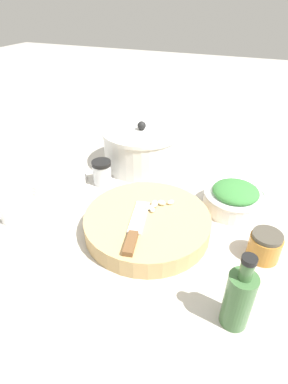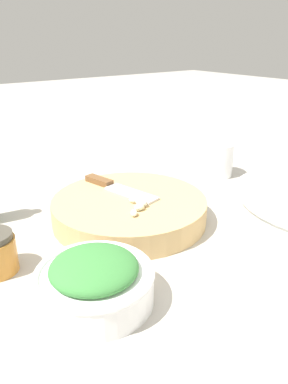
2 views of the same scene
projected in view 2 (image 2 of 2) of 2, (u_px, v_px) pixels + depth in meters
name	position (u px, v px, depth m)	size (l,w,h in m)	color
ground_plane	(163.00, 218.00, 0.78)	(5.00, 5.00, 0.00)	#B2ADA3
cutting_board	(129.00, 209.00, 0.76)	(0.31, 0.31, 0.05)	tan
chef_knife	(115.00, 187.00, 0.80)	(0.07, 0.19, 0.01)	brown
garlic_cloves	(138.00, 204.00, 0.71)	(0.06, 0.07, 0.02)	silver
herb_bowl	(95.00, 280.00, 0.52)	(0.17, 0.17, 0.07)	white
spice_jar	(259.00, 202.00, 0.76)	(0.06, 0.06, 0.08)	silver
coffee_mug	(216.00, 159.00, 1.00)	(0.09, 0.12, 0.09)	white
plate_stack	(279.00, 189.00, 0.88)	(0.19, 0.19, 0.03)	white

